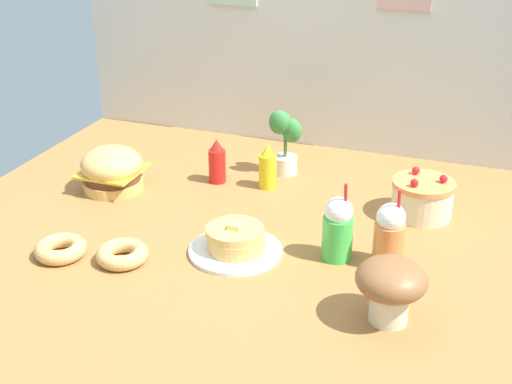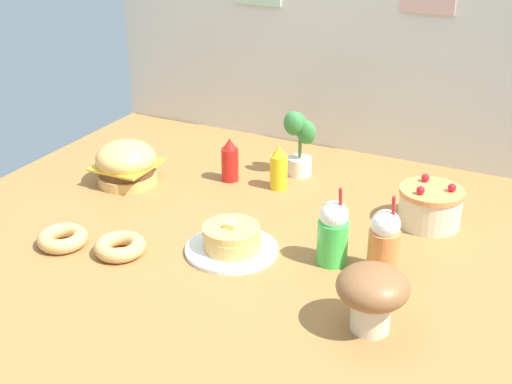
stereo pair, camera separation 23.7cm
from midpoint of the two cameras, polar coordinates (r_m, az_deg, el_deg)
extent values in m
cube|color=#9E6B38|center=(2.44, 0.81, -3.89)|extent=(2.20, 1.93, 0.02)
cube|color=beige|center=(3.11, 8.72, 12.13)|extent=(2.20, 0.03, 0.98)
cylinder|color=#DBA859|center=(2.86, -8.18, 1.10)|extent=(0.24, 0.24, 0.04)
cylinder|color=#59331E|center=(2.85, -8.23, 1.78)|extent=(0.22, 0.22, 0.03)
cube|color=yellow|center=(2.84, -8.25, 2.17)|extent=(0.23, 0.23, 0.01)
ellipsoid|color=#E5B260|center=(2.83, -8.29, 2.71)|extent=(0.25, 0.25, 0.14)
cylinder|color=white|center=(2.34, 0.89, -4.81)|extent=(0.31, 0.31, 0.01)
cylinder|color=#E0AD5B|center=(2.33, 0.99, -4.39)|extent=(0.19, 0.19, 0.03)
cylinder|color=#E0AD5B|center=(2.32, 1.00, -3.82)|extent=(0.19, 0.19, 0.03)
cylinder|color=#E0AD5B|center=(2.31, 0.87, -3.21)|extent=(0.19, 0.19, 0.03)
cube|color=#F7E072|center=(2.29, 0.90, -2.79)|extent=(0.04, 0.04, 0.02)
cylinder|color=beige|center=(2.60, 16.63, -1.40)|extent=(0.22, 0.22, 0.12)
cylinder|color=#EA8C4C|center=(2.57, 16.81, -0.02)|extent=(0.23, 0.23, 0.02)
sphere|color=red|center=(2.56, 18.36, 0.28)|extent=(0.03, 0.03, 0.03)
sphere|color=red|center=(2.61, 16.27, 1.07)|extent=(0.03, 0.03, 0.03)
sphere|color=red|center=(2.51, 16.00, 0.07)|extent=(0.03, 0.03, 0.03)
cylinder|color=red|center=(2.84, 0.24, 2.22)|extent=(0.07, 0.07, 0.14)
cone|color=red|center=(2.80, 0.24, 3.95)|extent=(0.06, 0.06, 0.05)
cylinder|color=yellow|center=(2.77, 4.32, 1.59)|extent=(0.07, 0.07, 0.14)
cone|color=yellow|center=(2.74, 4.38, 3.36)|extent=(0.06, 0.06, 0.05)
cylinder|color=green|center=(2.28, 9.28, -4.16)|extent=(0.10, 0.10, 0.15)
sphere|color=white|center=(2.23, 9.45, -1.94)|extent=(0.09, 0.09, 0.09)
cylinder|color=red|center=(2.21, 10.01, -1.35)|extent=(0.01, 0.04, 0.15)
cylinder|color=orange|center=(2.25, 13.38, -4.90)|extent=(0.10, 0.10, 0.15)
sphere|color=white|center=(2.21, 13.63, -2.67)|extent=(0.09, 0.09, 0.09)
cylinder|color=red|center=(2.19, 14.23, -2.08)|extent=(0.01, 0.03, 0.15)
torus|color=tan|center=(2.43, -12.92, -3.79)|extent=(0.17, 0.17, 0.05)
torus|color=pink|center=(2.43, -12.92, -3.72)|extent=(0.16, 0.16, 0.04)
torus|color=tan|center=(2.34, -8.27, -4.54)|extent=(0.17, 0.17, 0.05)
torus|color=#D89ED8|center=(2.34, -8.28, -4.46)|extent=(0.16, 0.16, 0.04)
cylinder|color=white|center=(2.92, 5.85, 2.09)|extent=(0.10, 0.10, 0.07)
cylinder|color=#4C7238|center=(2.88, 5.94, 3.95)|extent=(0.01, 0.01, 0.13)
ellipsoid|color=#38843D|center=(2.85, 6.54, 4.84)|extent=(0.08, 0.06, 0.10)
ellipsoid|color=#38843D|center=(2.88, 5.73, 5.54)|extent=(0.08, 0.06, 0.10)
ellipsoid|color=#38843D|center=(2.83, 5.48, 5.57)|extent=(0.08, 0.06, 0.10)
cylinder|color=beige|center=(2.00, 12.78, -9.89)|extent=(0.11, 0.11, 0.09)
ellipsoid|color=brown|center=(1.95, 13.03, -7.68)|extent=(0.20, 0.20, 0.11)
camera|label=1|loc=(0.12, -87.14, 1.35)|focal=48.79mm
camera|label=2|loc=(0.12, 92.86, -1.35)|focal=48.79mm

